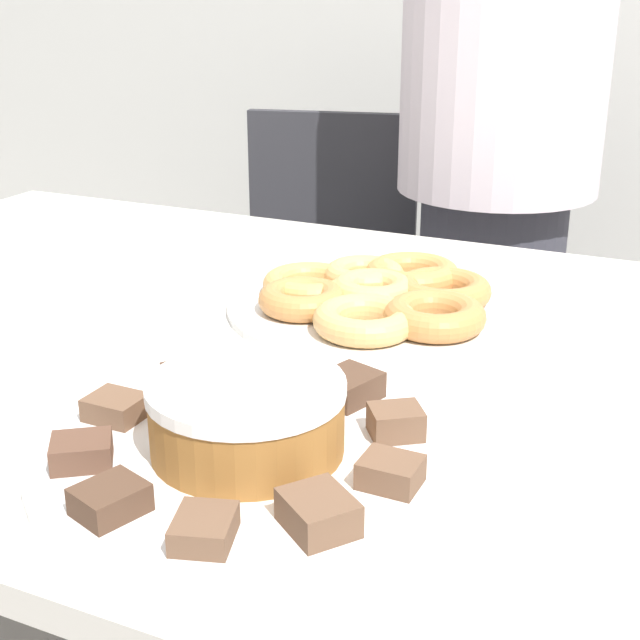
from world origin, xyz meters
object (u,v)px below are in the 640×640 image
object	(u,v)px
office_chair_left	(319,326)
plate_donuts	(372,307)
plate_cake	(244,454)
frosted_cake	(243,415)
person_standing	(497,167)

from	to	relation	value
office_chair_left	plate_donuts	bearing A→B (deg)	-73.10
plate_cake	frosted_cake	bearing A→B (deg)	180.00
plate_donuts	frosted_cake	xyz separation A→B (m)	(0.03, -0.41, 0.04)
plate_cake	frosted_cake	xyz separation A→B (m)	(-0.00, 0.00, 0.04)
person_standing	office_chair_left	distance (m)	0.55
person_standing	office_chair_left	xyz separation A→B (m)	(-0.38, -0.03, -0.39)
office_chair_left	frosted_cake	size ratio (longest dim) A/B	5.02
person_standing	plate_donuts	size ratio (longest dim) A/B	4.14
person_standing	frosted_cake	distance (m)	1.15
office_chair_left	frosted_cake	distance (m)	1.27
office_chair_left	plate_cake	xyz separation A→B (m)	(0.44, -1.12, 0.35)
plate_donuts	frosted_cake	distance (m)	0.41
office_chair_left	plate_donuts	world-z (taller)	office_chair_left
person_standing	frosted_cake	world-z (taller)	person_standing
office_chair_left	frosted_cake	xyz separation A→B (m)	(0.44, -1.12, 0.39)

